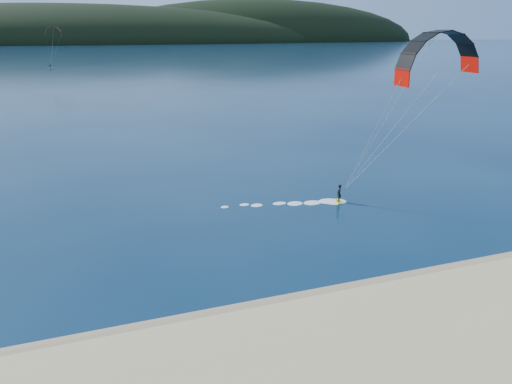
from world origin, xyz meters
TOP-DOWN VIEW (x-y plane):
  - wet_sand at (0.00, 4.50)m, footprint 220.00×2.50m
  - headland at (0.63, 745.28)m, footprint 1200.00×310.00m
  - kitesurfer_near at (19.55, 14.69)m, footprint 19.88×6.50m
  - kitesurfer_far at (-25.55, 194.00)m, footprint 8.01×7.63m

SIDE VIEW (x-z plane):
  - headland at x=0.63m, z-range -70.00..70.00m
  - wet_sand at x=0.00m, z-range 0.00..0.10m
  - kitesurfer_near at x=19.55m, z-range 4.04..17.62m
  - kitesurfer_far at x=-25.55m, z-range 5.57..21.62m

